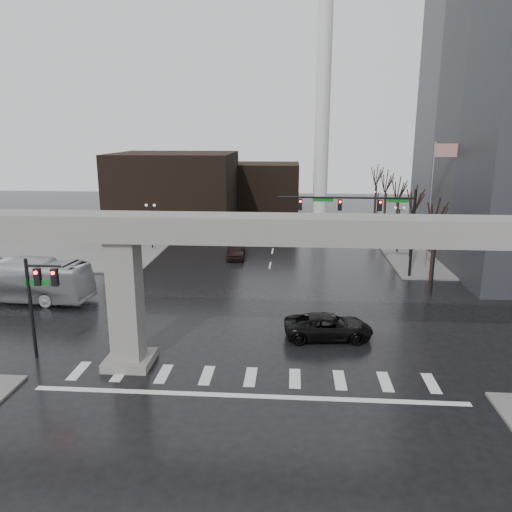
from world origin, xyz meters
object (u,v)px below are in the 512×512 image
object	(u,v)px
signal_mast_arm	(370,213)
city_bus	(17,280)
pickup_truck	(328,326)
far_car	(236,250)

from	to	relation	value
signal_mast_arm	city_bus	size ratio (longest dim) A/B	1.02
signal_mast_arm	pickup_truck	distance (m)	15.73
signal_mast_arm	pickup_truck	bearing A→B (deg)	-107.40
city_bus	far_car	distance (m)	21.29
signal_mast_arm	far_car	world-z (taller)	signal_mast_arm
signal_mast_arm	city_bus	world-z (taller)	signal_mast_arm
pickup_truck	far_car	size ratio (longest dim) A/B	1.22
signal_mast_arm	pickup_truck	size ratio (longest dim) A/B	2.15
signal_mast_arm	pickup_truck	world-z (taller)	signal_mast_arm
pickup_truck	city_bus	size ratio (longest dim) A/B	0.47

